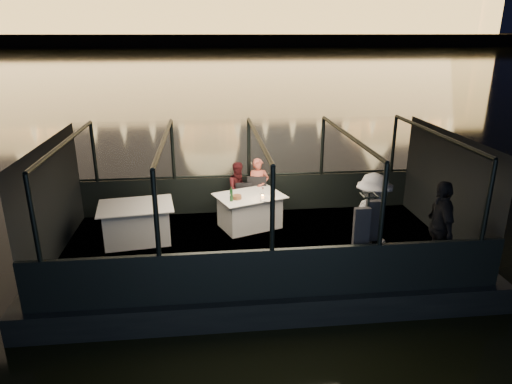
{
  "coord_description": "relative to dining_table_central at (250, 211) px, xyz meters",
  "views": [
    {
      "loc": [
        -0.97,
        -8.58,
        4.73
      ],
      "look_at": [
        0.0,
        0.4,
        1.55
      ],
      "focal_mm": 32.0,
      "sensor_mm": 36.0,
      "label": 1
    }
  ],
  "objects": [
    {
      "name": "gunwale_starboard",
      "position": [
        0.08,
        -3.0,
        0.06
      ],
      "size": [
        8.0,
        0.08,
        0.9
      ],
      "primitive_type": "cube",
      "color": "black",
      "rests_on": "boat_deck"
    },
    {
      "name": "cabin_glass_port",
      "position": [
        0.08,
        1.0,
        1.21
      ],
      "size": [
        8.0,
        0.02,
        1.4
      ],
      "primitive_type": null,
      "color": "#99B2B2",
      "rests_on": "gunwale_port"
    },
    {
      "name": "person_woman_coral",
      "position": [
        0.28,
        0.72,
        0.36
      ],
      "size": [
        0.51,
        0.35,
        1.41
      ],
      "primitive_type": "imported",
      "rotation": [
        0.0,
        0.0,
        -0.02
      ],
      "color": "#D4634D",
      "rests_on": "boat_deck"
    },
    {
      "name": "wine_bottle",
      "position": [
        -0.43,
        -0.32,
        0.53
      ],
      "size": [
        0.09,
        0.09,
        0.32
      ],
      "primitive_type": "cylinder",
      "rotation": [
        0.0,
        0.0,
        0.31
      ],
      "color": "#153C1B",
      "rests_on": "dining_table_central"
    },
    {
      "name": "cabin_roof_glass",
      "position": [
        0.08,
        -1.0,
        1.91
      ],
      "size": [
        8.0,
        4.0,
        0.02
      ],
      "primitive_type": null,
      "color": "#99B2B2",
      "rests_on": "boat_deck"
    },
    {
      "name": "embankment",
      "position": [
        0.08,
        209.0,
        0.11
      ],
      "size": [
        400.0,
        140.0,
        6.0
      ],
      "primitive_type": "cube",
      "color": "#423D33",
      "rests_on": "ground"
    },
    {
      "name": "wine_glass_red",
      "position": [
        0.31,
        0.04,
        0.48
      ],
      "size": [
        0.07,
        0.07,
        0.19
      ],
      "primitive_type": null,
      "rotation": [
        0.0,
        0.0,
        0.14
      ],
      "color": "silver",
      "rests_on": "dining_table_central"
    },
    {
      "name": "boat_hull",
      "position": [
        0.08,
        -1.0,
        -0.89
      ],
      "size": [
        8.6,
        4.4,
        1.0
      ],
      "primitive_type": "cube",
      "color": "black",
      "rests_on": "river_water"
    },
    {
      "name": "amber_candle",
      "position": [
        0.26,
        -0.27,
        0.42
      ],
      "size": [
        0.08,
        0.08,
        0.09
      ],
      "primitive_type": "cylinder",
      "rotation": [
        0.0,
        0.0,
        -0.35
      ],
      "color": "orange",
      "rests_on": "dining_table_central"
    },
    {
      "name": "person_man_maroon",
      "position": [
        -0.18,
        0.72,
        0.36
      ],
      "size": [
        0.76,
        0.67,
        1.33
      ],
      "primitive_type": "imported",
      "rotation": [
        0.0,
        0.0,
        0.31
      ],
      "color": "#421215",
      "rests_on": "boat_deck"
    },
    {
      "name": "cabin_glass_starboard",
      "position": [
        0.08,
        -3.0,
        1.21
      ],
      "size": [
        8.0,
        0.02,
        1.4
      ],
      "primitive_type": null,
      "color": "#99B2B2",
      "rests_on": "gunwale_starboard"
    },
    {
      "name": "bread_basket",
      "position": [
        -0.3,
        -0.2,
        0.42
      ],
      "size": [
        0.23,
        0.23,
        0.08
      ],
      "primitive_type": "cylinder",
      "rotation": [
        0.0,
        0.0,
        0.13
      ],
      "color": "brown",
      "rests_on": "dining_table_central"
    },
    {
      "name": "passenger_stripe",
      "position": [
        2.09,
        -2.06,
        0.47
      ],
      "size": [
        0.7,
        1.2,
        1.83
      ],
      "primitive_type": "imported",
      "rotation": [
        0.0,
        0.0,
        1.55
      ],
      "color": "silver",
      "rests_on": "boat_deck"
    },
    {
      "name": "dining_table_aft",
      "position": [
        -2.44,
        -0.49,
        0.0
      ],
      "size": [
        1.67,
        1.3,
        0.81
      ],
      "primitive_type": "cube",
      "rotation": [
        0.0,
        0.0,
        0.13
      ],
      "color": "white",
      "rests_on": "boat_deck"
    },
    {
      "name": "wine_glass_empty",
      "position": [
        0.2,
        -0.42,
        0.48
      ],
      "size": [
        0.07,
        0.07,
        0.19
      ],
      "primitive_type": null,
      "rotation": [
        0.0,
        0.0,
        -0.13
      ],
      "color": "white",
      "rests_on": "dining_table_central"
    },
    {
      "name": "plate_far",
      "position": [
        -0.35,
        -0.07,
        0.39
      ],
      "size": [
        0.26,
        0.26,
        0.02
      ],
      "primitive_type": "cylinder",
      "rotation": [
        0.0,
        0.0,
        0.06
      ],
      "color": "silver",
      "rests_on": "dining_table_central"
    },
    {
      "name": "canopy_ribs",
      "position": [
        0.08,
        -1.0,
        0.76
      ],
      "size": [
        8.0,
        4.0,
        2.3
      ],
      "primitive_type": null,
      "color": "black",
      "rests_on": "boat_deck"
    },
    {
      "name": "coat_stand",
      "position": [
        1.73,
        -2.75,
        0.51
      ],
      "size": [
        0.53,
        0.45,
        1.73
      ],
      "primitive_type": null,
      "rotation": [
        0.0,
        0.0,
        0.14
      ],
      "color": "black",
      "rests_on": "boat_deck"
    },
    {
      "name": "end_wall_aft",
      "position": [
        4.08,
        -1.0,
        0.76
      ],
      "size": [
        0.02,
        4.0,
        2.3
      ],
      "primitive_type": null,
      "color": "black",
      "rests_on": "boat_deck"
    },
    {
      "name": "dining_table_central",
      "position": [
        0.0,
        0.0,
        0.0
      ],
      "size": [
        1.73,
        1.5,
        0.77
      ],
      "primitive_type": "cube",
      "rotation": [
        0.0,
        0.0,
        0.37
      ],
      "color": "silver",
      "rests_on": "boat_deck"
    },
    {
      "name": "passenger_dark",
      "position": [
        3.23,
        -2.41,
        0.47
      ],
      "size": [
        0.58,
        1.09,
        1.77
      ],
      "primitive_type": "imported",
      "rotation": [
        0.0,
        0.0,
        4.57
      ],
      "color": "black",
      "rests_on": "boat_deck"
    },
    {
      "name": "river_water",
      "position": [
        0.08,
        79.0,
        -0.89
      ],
      "size": [
        500.0,
        500.0,
        0.0
      ],
      "primitive_type": "plane",
      "color": "black",
      "rests_on": "ground"
    },
    {
      "name": "end_wall_fore",
      "position": [
        -3.92,
        -1.0,
        0.76
      ],
      "size": [
        0.02,
        4.0,
        2.3
      ],
      "primitive_type": null,
      "color": "black",
      "rests_on": "boat_deck"
    },
    {
      "name": "wine_glass_white",
      "position": [
        -0.44,
        -0.33,
        0.48
      ],
      "size": [
        0.07,
        0.07,
        0.18
      ],
      "primitive_type": null,
      "rotation": [
        0.0,
        0.0,
        -0.22
      ],
      "color": "silver",
      "rests_on": "dining_table_central"
    },
    {
      "name": "chair_port_left",
      "position": [
        -0.07,
        0.45,
        0.06
      ],
      "size": [
        0.43,
        0.43,
        0.84
      ],
      "primitive_type": "cube",
      "rotation": [
        0.0,
        0.0,
        -0.11
      ],
      "color": "black",
      "rests_on": "boat_deck"
    },
    {
      "name": "chair_port_right",
      "position": [
        0.24,
        0.45,
        0.06
      ],
      "size": [
        0.53,
        0.53,
        0.98
      ],
      "primitive_type": "cube",
      "rotation": [
        0.0,
        0.0,
        -0.18
      ],
      "color": "black",
      "rests_on": "boat_deck"
    },
    {
      "name": "boat_deck",
      "position": [
        0.08,
        -1.0,
        -0.41
      ],
      "size": [
        8.0,
        4.0,
        0.04
      ],
      "primitive_type": "cube",
      "color": "black",
      "rests_on": "boat_hull"
    },
    {
      "name": "plate_near",
      "position": [
        0.35,
        -0.34,
        0.39
      ],
      "size": [
        0.35,
        0.35,
        0.02
      ],
      "primitive_type": "cylinder",
      "rotation": [
        0.0,
        0.0,
        0.42
      ],
      "color": "silver",
      "rests_on": "dining_table_central"
    },
    {
      "name": "gunwale_port",
      "position": [
        0.08,
        1.0,
        0.06
      ],
      "size": [
        8.0,
        0.08,
        0.9
      ],
      "primitive_type": "cube",
      "color": "black",
      "rests_on": "boat_deck"
    }
  ]
}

